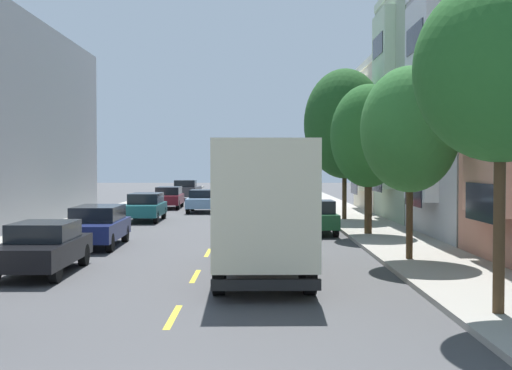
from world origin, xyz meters
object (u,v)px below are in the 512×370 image
(parked_hatchback_forest, at_px, (316,217))
(delivery_box_truck, at_px, (263,203))
(parked_wagon_burgundy, at_px, (170,197))
(moving_sky_sedan, at_px, (204,200))
(street_tree_second, at_px, (411,129))
(parked_sedan_champagne, at_px, (294,195))
(parked_hatchback_red, at_px, (301,203))
(parked_sedan_black, at_px, (44,247))
(parked_wagon_teal, at_px, (147,206))
(parked_wagon_navy, at_px, (98,225))
(street_tree_nearest, at_px, (502,69))
(parked_pickup_charcoal, at_px, (188,190))
(street_tree_third, at_px, (370,136))
(street_tree_farthest, at_px, (346,124))

(parked_hatchback_forest, bearing_deg, delivery_box_truck, -101.73)
(parked_wagon_burgundy, bearing_deg, parked_hatchback_forest, -64.12)
(parked_hatchback_forest, height_order, moving_sky_sedan, parked_hatchback_forest)
(street_tree_second, relative_size, parked_sedan_champagne, 1.32)
(parked_hatchback_red, xyz_separation_m, parked_sedan_black, (-8.60, -22.16, -0.01))
(parked_wagon_teal, distance_m, moving_sky_sedan, 7.48)
(delivery_box_truck, xyz_separation_m, parked_wagon_navy, (-6.08, 7.18, -1.21))
(street_tree_nearest, relative_size, parked_wagon_teal, 1.39)
(street_tree_nearest, distance_m, parked_hatchback_forest, 17.31)
(parked_pickup_charcoal, bearing_deg, street_tree_nearest, -76.94)
(parked_hatchback_forest, height_order, parked_sedan_black, parked_hatchback_forest)
(parked_wagon_burgundy, relative_size, parked_hatchback_forest, 1.18)
(street_tree_second, distance_m, parked_sedan_black, 11.41)
(street_tree_second, bearing_deg, parked_hatchback_forest, 103.71)
(street_tree_third, bearing_deg, parked_wagon_teal, 142.75)
(street_tree_farthest, bearing_deg, parked_sedan_champagne, 97.20)
(street_tree_second, height_order, parked_wagon_teal, street_tree_second)
(street_tree_nearest, xyz_separation_m, street_tree_farthest, (0.00, 23.38, 0.35))
(parked_wagon_teal, bearing_deg, street_tree_farthest, -1.98)
(parked_pickup_charcoal, bearing_deg, street_tree_farthest, -64.97)
(parked_wagon_burgundy, xyz_separation_m, parked_hatchback_red, (8.76, -6.70, -0.05))
(street_tree_third, height_order, delivery_box_truck, street_tree_third)
(parked_wagon_teal, bearing_deg, delivery_box_truck, -71.90)
(parked_hatchback_red, xyz_separation_m, parked_pickup_charcoal, (-8.68, 18.57, 0.07))
(street_tree_second, height_order, delivery_box_truck, street_tree_second)
(street_tree_farthest, xyz_separation_m, moving_sky_sedan, (-8.20, 7.40, -4.49))
(street_tree_second, bearing_deg, street_tree_nearest, -90.00)
(parked_hatchback_forest, bearing_deg, parked_hatchback_red, 89.70)
(parked_sedan_champagne, bearing_deg, street_tree_farthest, -82.80)
(delivery_box_truck, distance_m, parked_wagon_teal, 19.81)
(parked_wagon_teal, bearing_deg, parked_sedan_champagne, 59.79)
(street_tree_third, relative_size, parked_sedan_black, 1.39)
(street_tree_third, height_order, parked_wagon_teal, street_tree_third)
(street_tree_third, distance_m, parked_wagon_burgundy, 22.18)
(street_tree_farthest, bearing_deg, parked_wagon_navy, -133.50)
(parked_sedan_black, distance_m, moving_sky_sedan, 25.16)
(parked_pickup_charcoal, bearing_deg, parked_hatchback_forest, -73.88)
(street_tree_third, distance_m, parked_sedan_champagne, 23.59)
(parked_sedan_champagne, bearing_deg, parked_sedan_black, -104.81)
(delivery_box_truck, relative_size, parked_sedan_black, 1.70)
(parked_wagon_burgundy, height_order, parked_hatchback_red, same)
(parked_sedan_champagne, height_order, parked_wagon_teal, parked_wagon_teal)
(street_tree_second, height_order, parked_hatchback_forest, street_tree_second)
(parked_wagon_navy, xyz_separation_m, parked_pickup_charcoal, (-0.11, 34.34, 0.02))
(parked_hatchback_red, bearing_deg, delivery_box_truck, -96.19)
(parked_hatchback_red, bearing_deg, parked_wagon_burgundy, 142.61)
(parked_wagon_teal, height_order, parked_sedan_black, parked_wagon_teal)
(street_tree_nearest, bearing_deg, parked_pickup_charcoal, 103.06)
(parked_hatchback_red, height_order, parked_sedan_black, parked_hatchback_red)
(street_tree_farthest, relative_size, parked_hatchback_red, 2.00)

